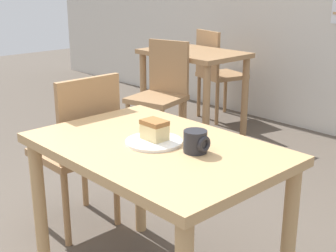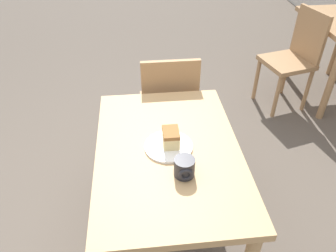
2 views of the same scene
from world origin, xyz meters
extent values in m
plane|color=brown|center=(0.00, 0.00, 0.00)|extent=(14.00, 14.00, 0.00)
cube|color=tan|center=(-0.05, 0.37, 0.69)|extent=(1.04, 0.70, 0.04)
cylinder|color=tan|center=(-0.52, 0.07, 0.34)|extent=(0.06, 0.06, 0.67)
cylinder|color=tan|center=(-0.52, 0.67, 0.34)|extent=(0.06, 0.06, 0.67)
cylinder|color=#9E754C|center=(-1.92, 1.88, 0.36)|extent=(0.06, 0.06, 0.71)
cylinder|color=#9E754C|center=(-1.14, 1.88, 0.36)|extent=(0.06, 0.06, 0.71)
cube|color=#9E754C|center=(-0.82, 0.45, 0.44)|extent=(0.39, 0.39, 0.04)
cylinder|color=#9E754C|center=(-0.98, 0.61, 0.21)|extent=(0.04, 0.04, 0.42)
cylinder|color=#9E754C|center=(-0.98, 0.28, 0.21)|extent=(0.04, 0.04, 0.42)
cylinder|color=#9E754C|center=(-0.66, 0.61, 0.21)|extent=(0.04, 0.04, 0.42)
cylinder|color=#9E754C|center=(-0.66, 0.28, 0.21)|extent=(0.04, 0.04, 0.42)
cube|color=#9E754C|center=(-0.64, 0.45, 0.67)|extent=(0.03, 0.37, 0.43)
cube|color=#9E754C|center=(-1.40, 1.58, 0.44)|extent=(0.47, 0.47, 0.04)
cylinder|color=#9E754C|center=(-1.52, 1.38, 0.21)|extent=(0.04, 0.04, 0.42)
cylinder|color=#9E754C|center=(-1.20, 1.46, 0.21)|extent=(0.04, 0.04, 0.42)
cylinder|color=#9E754C|center=(-1.60, 1.70, 0.21)|extent=(0.04, 0.04, 0.42)
cylinder|color=#9E754C|center=(-1.28, 1.77, 0.21)|extent=(0.04, 0.04, 0.42)
cube|color=#9E754C|center=(-1.44, 1.75, 0.67)|extent=(0.36, 0.12, 0.43)
cylinder|color=white|center=(-0.06, 0.37, 0.72)|extent=(0.24, 0.24, 0.01)
cube|color=#E5CC89|center=(-0.07, 0.38, 0.76)|extent=(0.10, 0.08, 0.06)
cube|color=#936033|center=(-0.07, 0.38, 0.80)|extent=(0.10, 0.08, 0.02)
cylinder|color=#232328|center=(0.13, 0.42, 0.76)|extent=(0.09, 0.09, 0.09)
torus|color=#232328|center=(0.17, 0.42, 0.76)|extent=(0.02, 0.07, 0.07)
camera|label=1|loc=(1.30, -0.83, 1.36)|focal=50.00mm
camera|label=2|loc=(1.14, 0.24, 1.77)|focal=35.00mm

